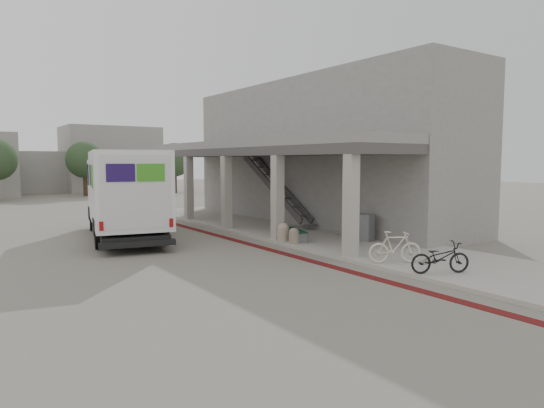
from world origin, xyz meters
TOP-DOWN VIEW (x-y plane):
  - ground at (0.00, 0.00)m, footprint 120.00×120.00m
  - bike_lane_stripe at (1.00, 2.00)m, footprint 0.35×40.00m
  - sidewalk at (4.00, 0.00)m, footprint 4.40×28.00m
  - transit_building at (6.83, 4.50)m, footprint 7.60×17.00m
  - distant_backdrop at (-2.84, 35.89)m, footprint 28.00×10.00m
  - tree_mid at (2.00, 30.00)m, footprint 3.20×3.20m
  - tree_right at (10.00, 29.00)m, footprint 3.20×3.20m
  - fedex_truck at (-2.34, 4.87)m, footprint 4.04×8.48m
  - bench at (2.60, 0.02)m, footprint 0.84×1.73m
  - bollard_near at (2.10, -0.55)m, footprint 0.38×0.38m
  - bollard_far at (2.10, 0.13)m, footprint 0.46×0.46m
  - utility_cabinet at (4.66, -1.58)m, footprint 0.57×0.69m
  - bicycle_black at (2.50, -6.52)m, footprint 1.70×1.23m
  - bicycle_cream at (2.50, -4.95)m, footprint 1.59×1.16m

SIDE VIEW (x-z plane):
  - ground at x=0.00m, z-range 0.00..0.00m
  - bike_lane_stripe at x=1.00m, z-range 0.00..0.01m
  - sidewalk at x=4.00m, z-range 0.00..0.12m
  - bollard_near at x=2.10m, z-range 0.12..0.69m
  - bench at x=2.60m, z-range 0.21..0.60m
  - bollard_far at x=2.10m, z-range 0.12..0.80m
  - bicycle_black at x=2.50m, z-range 0.12..0.97m
  - bicycle_cream at x=2.50m, z-range 0.12..1.07m
  - utility_cabinet at x=4.66m, z-range 0.12..1.12m
  - fedex_truck at x=-2.34m, z-range 0.11..3.59m
  - distant_backdrop at x=-2.84m, z-range -0.55..5.95m
  - tree_mid at x=2.00m, z-range 0.78..5.58m
  - tree_right at x=10.00m, z-range 0.78..5.58m
  - transit_building at x=6.83m, z-range -0.10..6.90m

